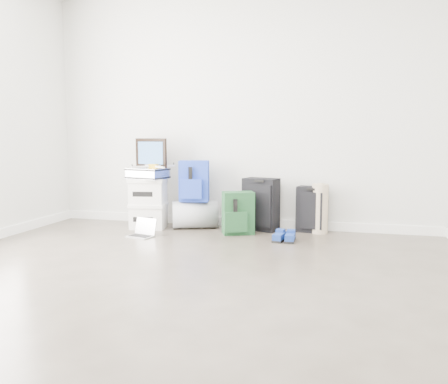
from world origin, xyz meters
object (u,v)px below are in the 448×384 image
(boxes_stack, at_px, (148,203))
(briefcase, at_px, (148,173))
(laptop, at_px, (143,232))
(duffel_bag, at_px, (195,214))
(large_suitcase, at_px, (261,204))
(carry_on, at_px, (312,209))

(boxes_stack, height_order, briefcase, briefcase)
(boxes_stack, bearing_deg, briefcase, -84.76)
(laptop, bearing_deg, duffel_bag, 71.37)
(briefcase, xyz_separation_m, large_suitcase, (1.27, 0.20, -0.34))
(boxes_stack, height_order, large_suitcase, large_suitcase)
(briefcase, distance_m, laptop, 0.74)
(briefcase, xyz_separation_m, laptop, (0.13, -0.44, -0.58))
(large_suitcase, xyz_separation_m, carry_on, (0.56, 0.04, -0.04))
(laptop, bearing_deg, briefcase, 121.50)
(boxes_stack, relative_size, carry_on, 1.14)
(briefcase, height_order, duffel_bag, briefcase)
(duffel_bag, relative_size, large_suitcase, 0.87)
(briefcase, height_order, carry_on, briefcase)
(boxes_stack, distance_m, briefcase, 0.34)
(boxes_stack, height_order, carry_on, boxes_stack)
(large_suitcase, relative_size, laptop, 1.91)
(boxes_stack, xyz_separation_m, carry_on, (1.83, 0.25, -0.04))
(duffel_bag, bearing_deg, carry_on, -16.55)
(briefcase, relative_size, carry_on, 0.82)
(carry_on, bearing_deg, duffel_bag, -164.21)
(duffel_bag, distance_m, laptop, 0.70)
(carry_on, height_order, laptop, carry_on)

